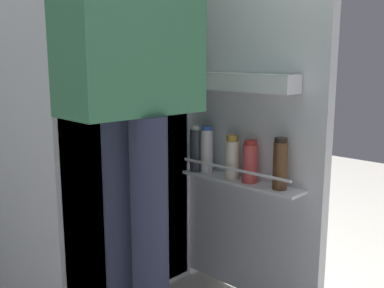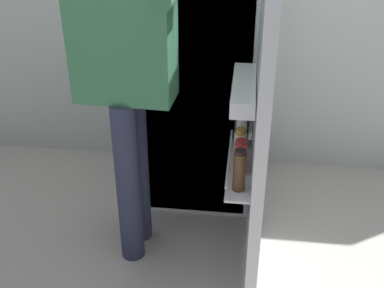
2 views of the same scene
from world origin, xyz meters
name	(u,v)px [view 1 (image 1 of 2)]	position (x,y,z in m)	size (l,w,h in m)	color
kitchen_wall	(38,19)	(0.00, 0.95, 1.23)	(4.40, 0.10, 2.46)	beige
refrigerator	(97,96)	(0.03, 0.52, 0.88)	(0.75, 1.33, 1.76)	silver
person	(134,54)	(-0.23, -0.06, 1.06)	(0.56, 0.79, 1.74)	#2D334C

